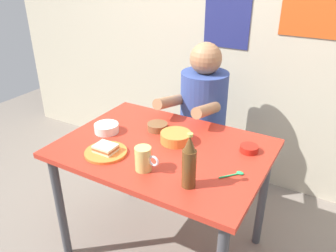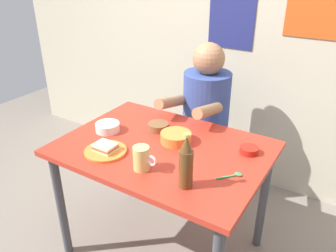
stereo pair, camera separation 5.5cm
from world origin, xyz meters
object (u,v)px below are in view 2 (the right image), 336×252
Objects in this scene: stool at (204,154)px; plate_orange at (106,151)px; dining_table at (163,161)px; person_seated at (206,102)px; beer_mug at (142,158)px; rice_bowl_white at (108,127)px; sandwich at (105,147)px; beer_bottle at (186,163)px.

stool is 2.05× the size of plate_orange.
dining_table is 0.32m from plate_orange.
stool is 0.63× the size of person_seated.
beer_mug is 0.46m from rice_bowl_white.
stool is 3.57× the size of beer_mug.
sandwich is at bearing -135.87° from dining_table.
rice_bowl_white reaches higher than stool.
stool is 0.42m from person_seated.
person_seated is 0.71m from rice_bowl_white.
person_seated reaches higher than sandwich.
person_seated reaches higher than stool.
beer_bottle is at bearing -3.73° from sandwich.
person_seated is 6.54× the size of sandwich.
stool is 1.06m from beer_bottle.
beer_mug is at bearing 178.36° from beer_bottle.
beer_bottle is (0.49, -0.03, 0.11)m from plate_orange.
plate_orange is 2.00× the size of sandwich.
sandwich is (-0.22, -0.21, 0.13)m from dining_table.
rice_bowl_white is at bearing 128.13° from sandwich.
person_seated is at bearing 95.67° from beer_mug.
beer_bottle is (0.27, -0.24, 0.21)m from dining_table.
sandwich is at bearing -101.26° from stool.
person_seated reaches higher than rice_bowl_white.
plate_orange is at bearing -51.87° from rice_bowl_white.
stool is at bearing 95.60° from beer_mug.
plate_orange is (-0.17, -0.83, -0.02)m from person_seated.
beer_bottle reaches higher than dining_table.
dining_table is at bearing 98.05° from beer_mug.
person_seated reaches higher than beer_mug.
stool is at bearing 78.74° from sandwich.
person_seated reaches higher than dining_table.
dining_table is 8.73× the size of beer_mug.
beer_mug reaches higher than stool.
stool is at bearing 90.00° from person_seated.
sandwich is 0.50m from beer_bottle.
dining_table is 5.00× the size of plate_orange.
beer_bottle is 1.87× the size of rice_bowl_white.
sandwich reaches higher than dining_table.
plate_orange is (-0.22, -0.21, 0.10)m from dining_table.
dining_table is 7.86× the size of rice_bowl_white.
beer_mug reaches higher than plate_orange.
person_seated is (-0.05, 0.62, 0.12)m from dining_table.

